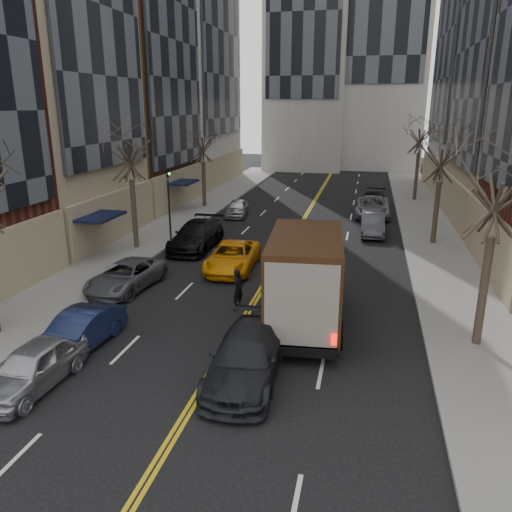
# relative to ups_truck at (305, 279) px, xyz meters

# --- Properties ---
(sidewalk_left) EXTENTS (4.00, 66.00, 0.15)m
(sidewalk_left) POSITION_rel_ups_truck_xyz_m (-11.48, 15.52, -1.85)
(sidewalk_left) COLOR slate
(sidewalk_left) RESTS_ON ground
(sidewalk_right) EXTENTS (4.00, 66.00, 0.15)m
(sidewalk_right) POSITION_rel_ups_truck_xyz_m (6.52, 15.52, -1.85)
(sidewalk_right) COLOR slate
(sidewalk_right) RESTS_ON ground
(streetwall_left) EXTENTS (14.00, 49.50, 36.00)m
(streetwall_left) POSITION_rel_ups_truck_xyz_m (-18.79, 19.41, 13.63)
(streetwall_left) COLOR #562319
(streetwall_left) RESTS_ON ground
(tree_lf_mid) EXTENTS (3.20, 3.20, 8.91)m
(tree_lf_mid) POSITION_rel_ups_truck_xyz_m (-11.28, 8.52, 4.67)
(tree_lf_mid) COLOR #382D23
(tree_lf_mid) RESTS_ON sidewalk_left
(tree_lf_far) EXTENTS (3.20, 3.20, 8.12)m
(tree_lf_far) POSITION_rel_ups_truck_xyz_m (-11.28, 21.52, 4.10)
(tree_lf_far) COLOR #382D23
(tree_lf_far) RESTS_ON sidewalk_left
(tree_rt_near) EXTENTS (3.20, 3.20, 8.71)m
(tree_rt_near) POSITION_rel_ups_truck_xyz_m (6.32, -0.48, 4.53)
(tree_rt_near) COLOR #382D23
(tree_rt_near) RESTS_ON sidewalk_right
(tree_rt_mid) EXTENTS (3.20, 3.20, 8.32)m
(tree_rt_mid) POSITION_rel_ups_truck_xyz_m (6.32, 13.52, 4.24)
(tree_rt_mid) COLOR #382D23
(tree_rt_mid) RESTS_ON sidewalk_right
(tree_rt_far) EXTENTS (3.20, 3.20, 9.11)m
(tree_rt_far) POSITION_rel_ups_truck_xyz_m (6.32, 28.52, 4.81)
(tree_rt_far) COLOR #382D23
(tree_rt_far) RESTS_ON sidewalk_right
(traffic_signal) EXTENTS (0.29, 0.26, 4.70)m
(traffic_signal) POSITION_rel_ups_truck_xyz_m (-9.88, 10.51, 0.89)
(traffic_signal) COLOR black
(traffic_signal) RESTS_ON sidewalk_left
(ups_truck) EXTENTS (3.31, 7.18, 3.83)m
(ups_truck) POSITION_rel_ups_truck_xyz_m (0.00, 0.00, 0.00)
(ups_truck) COLOR black
(ups_truck) RESTS_ON ground
(observer_sedan) EXTENTS (2.32, 5.28, 1.51)m
(observer_sedan) POSITION_rel_ups_truck_xyz_m (-1.28, -4.46, -1.17)
(observer_sedan) COLOR black
(observer_sedan) RESTS_ON ground
(taxi) EXTENTS (2.56, 5.15, 1.40)m
(taxi) POSITION_rel_ups_truck_xyz_m (-4.60, 6.10, -1.23)
(taxi) COLOR orange
(taxi) RESTS_ON ground
(pedestrian) EXTENTS (0.60, 0.74, 1.74)m
(pedestrian) POSITION_rel_ups_truck_xyz_m (-2.98, 1.09, -1.06)
(pedestrian) COLOR black
(pedestrian) RESTS_ON ground
(parked_lf_a) EXTENTS (1.85, 4.18, 1.40)m
(parked_lf_a) POSITION_rel_ups_truck_xyz_m (-7.58, -6.36, -1.23)
(parked_lf_a) COLOR #A6A9AE
(parked_lf_a) RESTS_ON ground
(parked_lf_b) EXTENTS (1.78, 4.24, 1.36)m
(parked_lf_b) POSITION_rel_ups_truck_xyz_m (-7.58, -3.77, -1.25)
(parked_lf_b) COLOR #111936
(parked_lf_b) RESTS_ON ground
(parked_lf_c) EXTENTS (2.71, 4.96, 1.32)m
(parked_lf_c) POSITION_rel_ups_truck_xyz_m (-8.74, 2.17, -1.27)
(parked_lf_c) COLOR #54565D
(parked_lf_c) RESTS_ON ground
(parked_lf_d) EXTENTS (2.28, 5.60, 1.62)m
(parked_lf_d) POSITION_rel_ups_truck_xyz_m (-7.79, 9.49, -1.12)
(parked_lf_d) COLOR black
(parked_lf_d) RESTS_ON ground
(parked_lf_e) EXTENTS (1.95, 3.90, 1.28)m
(parked_lf_e) POSITION_rel_ups_truck_xyz_m (-7.70, 18.85, -1.29)
(parked_lf_e) COLOR #B5B8BE
(parked_lf_e) RESTS_ON ground
(parked_rt_a) EXTENTS (1.57, 4.37, 1.43)m
(parked_rt_a) POSITION_rel_ups_truck_xyz_m (2.62, 15.22, -1.21)
(parked_rt_a) COLOR #43454A
(parked_rt_a) RESTS_ON ground
(parked_rt_b) EXTENTS (2.58, 5.52, 1.53)m
(parked_rt_b) POSITION_rel_ups_truck_xyz_m (2.62, 21.04, -1.16)
(parked_rt_b) COLOR #A0A1A7
(parked_rt_b) RESTS_ON ground
(parked_rt_c) EXTENTS (2.54, 5.01, 1.40)m
(parked_rt_c) POSITION_rel_ups_truck_xyz_m (2.62, 24.47, -1.23)
(parked_rt_c) COLOR black
(parked_rt_c) RESTS_ON ground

